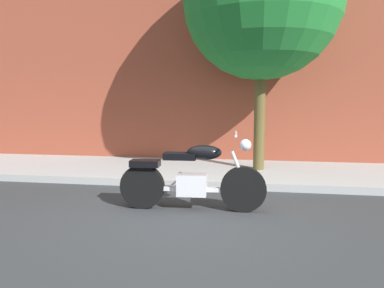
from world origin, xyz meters
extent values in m
plane|color=#303335|center=(0.00, 0.00, 0.00)|extent=(60.00, 60.00, 0.00)
cube|color=#A5A5A5|center=(0.00, 3.00, 0.07)|extent=(25.68, 2.60, 0.14)
cube|color=brown|center=(0.00, 4.56, 3.51)|extent=(25.68, 0.50, 7.02)
cylinder|color=black|center=(0.76, 0.44, 0.34)|extent=(0.68, 0.15, 0.67)
cylinder|color=black|center=(-0.75, 0.37, 0.34)|extent=(0.68, 0.15, 0.67)
cube|color=silver|center=(0.01, 0.41, 0.39)|extent=(0.45, 0.30, 0.32)
cube|color=silver|center=(0.01, 0.41, 0.32)|extent=(1.37, 0.14, 0.06)
ellipsoid|color=black|center=(0.19, 0.41, 0.87)|extent=(0.53, 0.28, 0.22)
cube|color=black|center=(-0.17, 0.40, 0.81)|extent=(0.49, 0.26, 0.10)
cube|color=black|center=(-0.70, 0.38, 0.69)|extent=(0.45, 0.26, 0.10)
cylinder|color=silver|center=(0.70, 0.44, 0.62)|extent=(0.27, 0.06, 0.58)
cylinder|color=silver|center=(0.64, 0.44, 1.15)|extent=(0.07, 0.70, 0.04)
sphere|color=silver|center=(0.78, 0.44, 0.99)|extent=(0.17, 0.17, 0.17)
cylinder|color=silver|center=(-0.25, 0.56, 0.29)|extent=(0.80, 0.13, 0.09)
cylinder|color=brown|center=(1.04, 3.10, 1.40)|extent=(0.23, 0.23, 2.79)
camera|label=1|loc=(0.85, -4.85, 1.65)|focal=34.09mm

